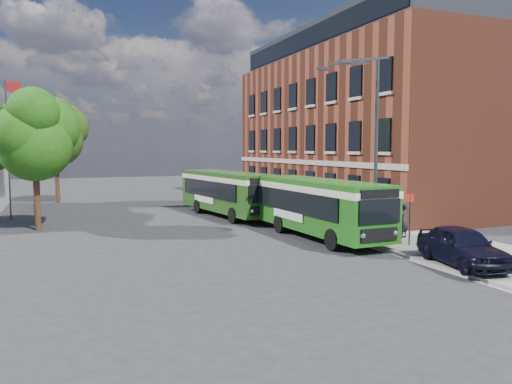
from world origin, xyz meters
name	(u,v)px	position (x,y,z in m)	size (l,w,h in m)	color
ground	(264,241)	(0.00, 0.00, 0.00)	(120.00, 120.00, 0.00)	#27272A
pavement	(312,213)	(7.00, 8.00, 0.07)	(6.00, 48.00, 0.15)	gray
kerb_line	(272,217)	(3.95, 8.00, 0.01)	(0.12, 48.00, 0.01)	beige
brick_office	(366,120)	(14.00, 12.00, 6.97)	(12.10, 26.00, 14.20)	brown
flagpole	(9,144)	(-12.45, 13.00, 4.94)	(0.95, 0.10, 9.00)	#373A3C
street_lamp	(370,145)	(4.84, -2.00, 4.79)	(2.96, 2.38, 9.00)	#373A3C
bus_stop_sign	(410,216)	(5.60, -4.20, 1.51)	(0.35, 0.08, 2.52)	#373A3C
bus_front	(319,203)	(2.99, -0.22, 1.83)	(3.03, 10.17, 3.02)	#1F6417
bus_rear	(227,189)	(1.19, 9.51, 1.83)	(3.91, 10.60, 3.02)	#225216
parked_car	(462,246)	(4.80, -8.28, 0.91)	(1.79, 4.45, 1.52)	black
pedestrian_a	(403,221)	(6.49, -2.60, 1.03)	(0.64, 0.42, 1.76)	black
pedestrian_b	(382,222)	(5.29, -2.53, 1.03)	(0.86, 0.67, 1.77)	black
tree_left	(36,135)	(-10.64, 7.77, 5.41)	(4.72, 4.49, 7.97)	#352013
tree_right	(56,132)	(-9.58, 22.66, 6.02)	(5.26, 5.00, 8.88)	#352013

